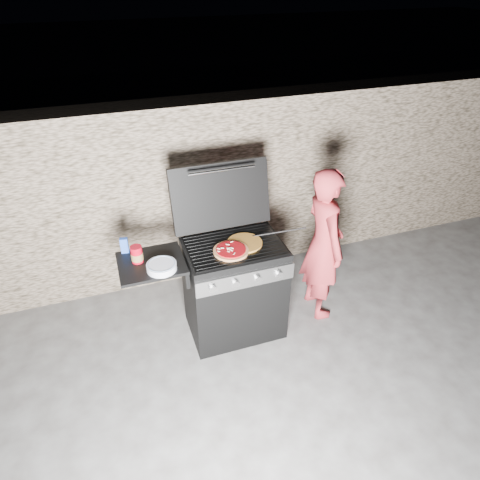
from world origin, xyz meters
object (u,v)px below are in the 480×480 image
object	(u,v)px
person	(323,245)
pizza_topped	(231,250)
gas_grill	(207,295)
sauce_jar	(137,254)

from	to	relation	value
person	pizza_topped	bearing A→B (deg)	98.35
gas_grill	pizza_topped	size ratio (longest dim) A/B	4.79
pizza_topped	person	bearing A→B (deg)	6.08
sauce_jar	pizza_topped	bearing A→B (deg)	-9.73
gas_grill	sauce_jar	world-z (taller)	sauce_jar
pizza_topped	person	distance (m)	0.91
pizza_topped	person	world-z (taller)	person
gas_grill	sauce_jar	distance (m)	0.73
gas_grill	sauce_jar	xyz separation A→B (m)	(-0.51, 0.04, 0.52)
pizza_topped	sauce_jar	world-z (taller)	sauce_jar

